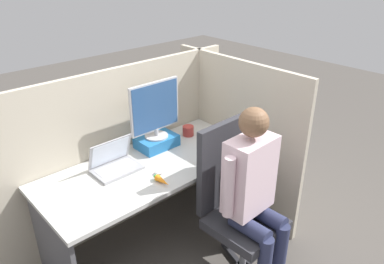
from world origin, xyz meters
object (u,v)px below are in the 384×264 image
paper_box (157,142)px  monitor (155,109)px  coffee_mug (188,131)px  person (254,188)px  laptop (115,164)px  carrot_toy (162,181)px  office_chair (234,202)px  stapler (224,132)px

paper_box → monitor: monitor is taller
coffee_mug → person: bearing=-104.8°
paper_box → laptop: 0.44m
paper_box → monitor: size_ratio=0.69×
carrot_toy → person: person is taller
office_chair → paper_box: bearing=96.5°
paper_box → coffee_mug: paper_box is taller
stapler → laptop: bearing=172.3°
monitor → stapler: monitor is taller
paper_box → stapler: size_ratio=2.32×
person → carrot_toy: bearing=128.6°
laptop → carrot_toy: (0.14, -0.37, -0.02)m
paper_box → carrot_toy: bearing=-123.7°
monitor → laptop: size_ratio=1.37×
stapler → coffee_mug: 0.31m
laptop → person: person is taller
laptop → stapler: (1.00, -0.13, -0.02)m
monitor → laptop: 0.52m
coffee_mug → monitor: bearing=176.5°
monitor → coffee_mug: monitor is taller
coffee_mug → carrot_toy: bearing=-145.2°
paper_box → laptop: (-0.44, -0.08, 0.00)m
monitor → carrot_toy: size_ratio=3.01×
paper_box → office_chair: 0.80m
office_chair → laptop: bearing=127.2°
paper_box → person: (0.08, -0.93, -0.01)m
carrot_toy → coffee_mug: (0.62, 0.43, 0.02)m
person → paper_box: bearing=95.1°
person → coffee_mug: bearing=75.2°
monitor → office_chair: bearing=-83.6°
paper_box → stapler: paper_box is taller
office_chair → coffee_mug: bearing=72.5°
monitor → laptop: monitor is taller
laptop → person: 1.00m
monitor → stapler: 0.67m
carrot_toy → stapler: bearing=15.5°
carrot_toy → office_chair: office_chair is taller
paper_box → coffee_mug: size_ratio=3.31×
laptop → stapler: size_ratio=2.44×
person → monitor: bearing=95.1°
laptop → coffee_mug: (0.76, 0.06, -0.00)m
laptop → stapler: 1.01m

